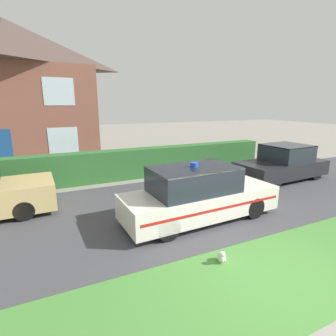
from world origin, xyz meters
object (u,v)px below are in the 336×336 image
Objects in this scene: police_car at (198,195)px; neighbour_car_near at (282,163)px; cat at (222,257)px; house_left at (11,92)px.

neighbour_car_near is (5.53, 2.02, -0.05)m from police_car.
house_left is at bearing -132.96° from cat.
police_car reaches higher than neighbour_car_near.
house_left reaches higher than neighbour_car_near.
house_left reaches higher than cat.
police_car is 1.11× the size of neighbour_car_near.
police_car reaches higher than cat.
police_car is at bearing -170.09° from cat.
neighbour_car_near is at bearing 17.75° from police_car.
cat is 7.42m from neighbour_car_near.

